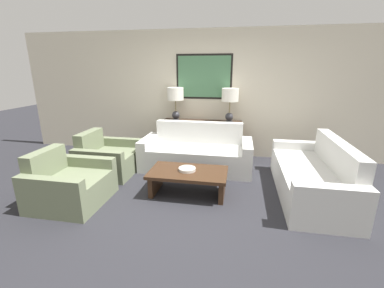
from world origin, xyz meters
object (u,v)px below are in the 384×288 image
console_table (202,139)px  coffee_table (188,177)px  table_lamp_right (230,98)px  couch_by_side (313,177)px  couch_by_back_wall (197,154)px  table_lamp_left (175,97)px  armchair_near_camera (69,185)px  armchair_near_back_wall (108,159)px  decorative_bowl (187,169)px

console_table → coffee_table: bearing=-88.3°
table_lamp_right → couch_by_side: bearing=-47.0°
couch_by_back_wall → console_table: bearing=90.0°
table_lamp_right → coffee_table: size_ratio=0.58×
couch_by_back_wall → table_lamp_left: bearing=130.0°
coffee_table → armchair_near_camera: armchair_near_camera is taller
table_lamp_right → couch_by_side: size_ratio=0.33×
coffee_table → armchair_near_camera: size_ratio=1.22×
table_lamp_left → table_lamp_right: same height
table_lamp_right → couch_by_back_wall: bearing=-130.0°
armchair_near_back_wall → armchair_near_camera: bearing=-90.0°
console_table → table_lamp_right: size_ratio=2.44×
couch_by_side → decorative_bowl: 1.91m
couch_by_back_wall → coffee_table: 1.08m
coffee_table → decorative_bowl: (-0.02, 0.01, 0.12)m
table_lamp_right → coffee_table: (-0.52, -1.76, -1.01)m
armchair_near_back_wall → table_lamp_left: bearing=50.1°
decorative_bowl → table_lamp_left: bearing=109.0°
couch_by_back_wall → armchair_near_back_wall: size_ratio=2.14×
table_lamp_left → couch_by_back_wall: (0.57, -0.68, -1.00)m
table_lamp_right → couch_by_side: table_lamp_right is taller
table_lamp_left → armchair_near_camera: 2.73m
couch_by_side → table_lamp_left: bearing=149.9°
table_lamp_right → decorative_bowl: (-0.54, -1.75, -0.89)m
console_table → table_lamp_left: (-0.57, 0.00, 0.89)m
console_table → table_lamp_left: size_ratio=2.44×
table_lamp_left → coffee_table: bearing=-70.6°
table_lamp_left → armchair_near_camera: table_lamp_left is taller
couch_by_side → coffee_table: size_ratio=1.76×
table_lamp_left → couch_by_back_wall: bearing=-50.0°
table_lamp_right → couch_by_back_wall: (-0.57, -0.68, -1.00)m
coffee_table → console_table: bearing=91.7°
couch_by_side → coffee_table: bearing=-170.2°
coffee_table → armchair_near_back_wall: (-1.63, 0.56, -0.01)m
couch_by_back_wall → armchair_near_back_wall: (-1.57, -0.52, -0.03)m
console_table → armchair_near_back_wall: (-1.57, -1.20, -0.14)m
table_lamp_right → armchair_near_camera: table_lamp_right is taller
couch_by_back_wall → armchair_near_camera: size_ratio=2.14×
table_lamp_right → armchair_near_camera: size_ratio=0.71×
table_lamp_left → coffee_table: size_ratio=0.58×
decorative_bowl → armchair_near_back_wall: 1.70m
armchair_near_camera → table_lamp_right: bearing=47.3°
table_lamp_left → coffee_table: 2.12m
couch_by_back_wall → couch_by_side: same height
armchair_near_back_wall → armchair_near_camera: size_ratio=1.00×
table_lamp_left → couch_by_side: table_lamp_left is taller
couch_by_back_wall → armchair_near_back_wall: bearing=-161.7°
couch_by_side → armchair_near_back_wall: (-3.49, 0.24, -0.03)m
table_lamp_right → coffee_table: table_lamp_right is taller
console_table → couch_by_back_wall: 0.69m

